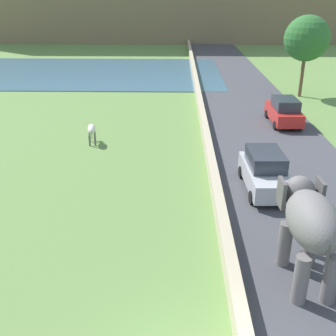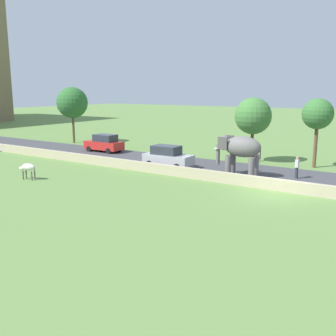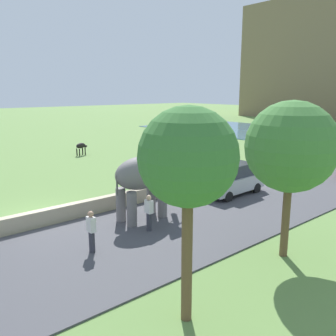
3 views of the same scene
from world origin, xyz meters
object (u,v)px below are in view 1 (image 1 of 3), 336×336
at_px(elephant, 309,222).
at_px(car_red, 284,111).
at_px(cow_white, 92,130).
at_px(car_silver, 265,172).

bearing_deg(elephant, car_red, 78.81).
distance_m(car_red, cow_white, 12.70).
height_order(elephant, car_red, elephant).
relative_size(elephant, car_silver, 0.86).
height_order(car_silver, cow_white, car_silver).
bearing_deg(cow_white, car_silver, -33.29).
height_order(elephant, cow_white, elephant).
relative_size(car_red, cow_white, 2.83).
xyz_separation_m(elephant, car_red, (3.16, 15.96, -1.14)).
distance_m(elephant, car_silver, 6.27).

